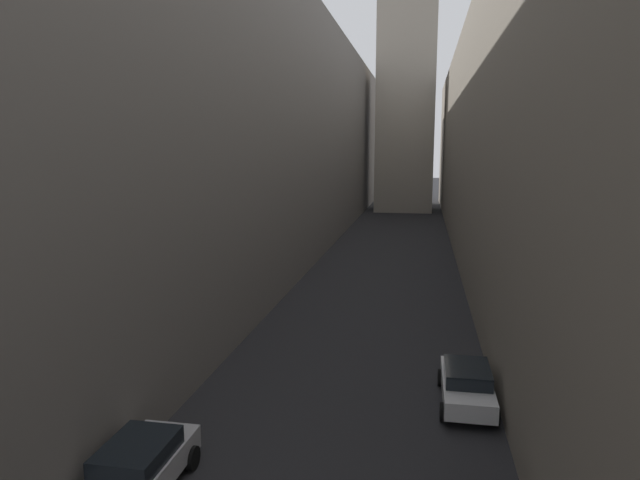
% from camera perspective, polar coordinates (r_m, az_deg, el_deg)
% --- Properties ---
extents(ground_plane, '(264.00, 264.00, 0.00)m').
position_cam_1_polar(ground_plane, '(44.10, 6.75, -2.46)').
color(ground_plane, '#232326').
extents(building_block_left, '(11.32, 108.00, 20.36)m').
position_cam_1_polar(building_block_left, '(47.17, -6.74, 10.75)').
color(building_block_left, slate).
rests_on(building_block_left, ground).
extents(building_block_right, '(10.45, 108.00, 18.72)m').
position_cam_1_polar(building_block_right, '(45.81, 20.84, 9.23)').
color(building_block_right, gray).
rests_on(building_block_right, ground).
extents(parked_car_left_third, '(1.95, 4.12, 1.51)m').
position_cam_1_polar(parked_car_left_third, '(16.33, -18.08, -21.25)').
color(parked_car_left_third, '#B7B7BC').
rests_on(parked_car_left_third, ground).
extents(parked_car_right_far, '(1.91, 4.21, 1.41)m').
position_cam_1_polar(parked_car_right_far, '(21.03, 14.78, -14.05)').
color(parked_car_right_far, silver).
rests_on(parked_car_right_far, ground).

